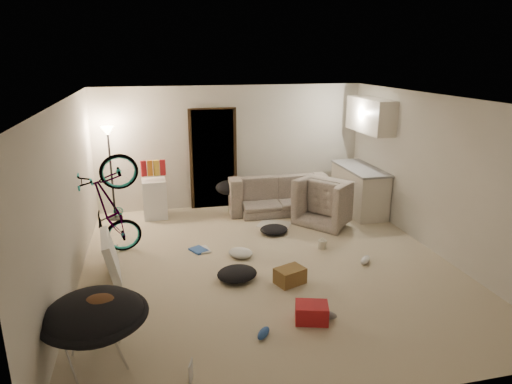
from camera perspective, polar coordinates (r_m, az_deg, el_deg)
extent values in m
cube|color=beige|center=(7.09, 1.50, -9.08)|extent=(5.50, 6.00, 0.02)
cube|color=white|center=(6.40, 1.67, 11.66)|extent=(5.50, 6.00, 0.02)
cube|color=beige|center=(9.50, -3.04, 5.65)|extent=(5.50, 0.02, 2.50)
cube|color=beige|center=(3.99, 12.77, -10.98)|extent=(5.50, 0.02, 2.50)
cube|color=beige|center=(6.53, -22.56, -0.82)|extent=(0.02, 6.00, 2.50)
cube|color=beige|center=(7.78, 21.65, 1.98)|extent=(0.02, 6.00, 2.50)
cube|color=black|center=(9.44, -5.37, 4.12)|extent=(0.85, 0.10, 2.04)
cube|color=black|center=(9.41, -5.35, 4.08)|extent=(0.97, 0.04, 2.10)
cylinder|color=black|center=(9.36, -17.15, -3.10)|extent=(0.28, 0.28, 0.03)
cylinder|color=black|center=(9.13, -17.59, 1.84)|extent=(0.04, 0.04, 1.70)
cone|color=#FFE0A5|center=(8.95, -18.08, 7.23)|extent=(0.24, 0.24, 0.18)
cube|color=beige|center=(9.49, 12.75, 0.21)|extent=(0.60, 1.50, 0.88)
cube|color=gray|center=(9.37, 12.93, 2.91)|extent=(0.64, 1.54, 0.04)
cube|color=beige|center=(9.24, 14.09, 9.27)|extent=(0.38, 1.40, 0.65)
imported|color=#3B443C|center=(9.37, 2.45, -0.56)|extent=(1.98, 0.80, 0.58)
imported|color=#3B443C|center=(8.86, 9.34, -1.58)|extent=(1.30, 1.32, 0.65)
imported|color=black|center=(7.56, -17.44, -4.43)|extent=(1.79, 0.99, 0.98)
cube|color=white|center=(9.12, -12.54, -0.83)|extent=(0.46, 0.46, 0.76)
cube|color=#A9191E|center=(8.96, -13.88, 2.87)|extent=(0.11, 0.09, 0.30)
cube|color=orange|center=(8.96, -13.11, 2.92)|extent=(0.10, 0.07, 0.30)
cube|color=gold|center=(8.96, -12.34, 2.97)|extent=(0.12, 0.10, 0.30)
cube|color=#A9191E|center=(8.96, -11.58, 3.02)|extent=(0.11, 0.09, 0.30)
cylinder|color=silver|center=(5.20, -19.23, -17.23)|extent=(0.72, 0.72, 0.50)
ellipsoid|color=black|center=(5.04, -19.57, -14.32)|extent=(1.01, 1.01, 0.42)
torus|color=black|center=(5.04, -19.57, -14.32)|extent=(1.08, 1.08, 0.08)
ellipsoid|color=#56341D|center=(4.96, -19.14, -13.38)|extent=(0.52, 0.44, 0.22)
ellipsoid|color=black|center=(9.10, -3.30, 0.55)|extent=(0.62, 0.54, 0.28)
cube|color=silver|center=(6.97, -17.70, -7.58)|extent=(0.33, 0.93, 0.61)
cube|color=brown|center=(6.51, 4.27, -10.39)|extent=(0.47, 0.41, 0.23)
cube|color=#A9191E|center=(5.70, 6.97, -14.73)|extent=(0.46, 0.39, 0.23)
cylinder|color=beige|center=(7.67, 8.29, -6.49)|extent=(0.14, 0.14, 0.14)
cone|color=beige|center=(7.63, 8.32, -5.78)|extent=(0.08, 0.08, 0.06)
cube|color=beige|center=(8.65, 2.33, -4.06)|extent=(0.74, 0.69, 0.01)
cube|color=#2D55A2|center=(7.58, -7.18, -7.21)|extent=(0.33, 0.36, 0.03)
cube|color=silver|center=(7.59, -6.73, -7.19)|extent=(0.27, 0.32, 0.03)
ellipsoid|color=#2D55A2|center=(9.00, 3.52, -2.93)|extent=(0.27, 0.17, 0.09)
ellipsoid|color=#2D55A2|center=(5.43, 0.94, -17.23)|extent=(0.23, 0.26, 0.09)
ellipsoid|color=slate|center=(5.80, 8.64, -14.92)|extent=(0.31, 0.25, 0.11)
ellipsoid|color=white|center=(7.29, 13.51, -8.24)|extent=(0.29, 0.29, 0.11)
ellipsoid|color=black|center=(6.60, -2.39, -10.17)|extent=(0.65, 0.58, 0.19)
ellipsoid|color=black|center=(8.20, 2.27, -4.71)|extent=(0.51, 0.45, 0.15)
ellipsoid|color=silver|center=(7.31, -1.94, -7.61)|extent=(0.53, 0.53, 0.13)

